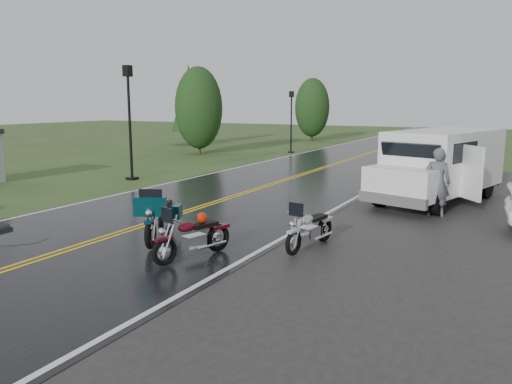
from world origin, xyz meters
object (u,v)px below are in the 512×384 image
at_px(person_at_van, 437,183).
at_px(motorcycle_teal, 150,222).
at_px(motorcycle_silver, 294,233).
at_px(lamp_post_far_left, 291,122).
at_px(motorcycle_red, 164,241).
at_px(lamp_post_near_left, 130,123).
at_px(van_white, 382,169).

bearing_deg(person_at_van, motorcycle_teal, 53.18).
bearing_deg(motorcycle_silver, lamp_post_far_left, 122.10).
height_order(motorcycle_silver, lamp_post_far_left, lamp_post_far_left).
distance_m(motorcycle_red, lamp_post_near_left, 12.27).
relative_size(motorcycle_silver, person_at_van, 0.96).
xyz_separation_m(person_at_van, lamp_post_far_left, (-11.35, 15.09, 1.03)).
relative_size(motorcycle_silver, van_white, 0.31).
relative_size(motorcycle_teal, van_white, 0.37).
distance_m(person_at_van, lamp_post_near_left, 12.72).
bearing_deg(motorcycle_red, van_white, 90.12).
height_order(van_white, lamp_post_near_left, lamp_post_near_left).
bearing_deg(motorcycle_red, lamp_post_far_left, 124.13).
bearing_deg(person_at_van, lamp_post_near_left, -5.24).
height_order(person_at_van, lamp_post_far_left, lamp_post_far_left).
bearing_deg(lamp_post_far_left, motorcycle_teal, -73.63).
relative_size(motorcycle_red, motorcycle_teal, 0.86).
relative_size(motorcycle_silver, lamp_post_near_left, 0.39).
height_order(lamp_post_near_left, lamp_post_far_left, lamp_post_near_left).
xyz_separation_m(motorcycle_teal, lamp_post_far_left, (-6.34, 21.61, 1.34)).
relative_size(motorcycle_teal, motorcycle_silver, 1.20).
bearing_deg(motorcycle_teal, lamp_post_far_left, 81.46).
distance_m(motorcycle_red, motorcycle_silver, 2.69).
bearing_deg(van_white, lamp_post_near_left, -167.55).
bearing_deg(lamp_post_near_left, lamp_post_far_left, 84.91).
distance_m(van_white, lamp_post_near_left, 10.91).
height_order(motorcycle_teal, van_white, van_white).
bearing_deg(lamp_post_near_left, person_at_van, -5.93).
distance_m(motorcycle_silver, lamp_post_far_left, 22.61).
relative_size(motorcycle_red, motorcycle_silver, 1.03).
bearing_deg(lamp_post_far_left, motorcycle_silver, -65.62).
bearing_deg(lamp_post_far_left, van_white, -56.39).
xyz_separation_m(van_white, person_at_van, (1.75, -0.66, -0.22)).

